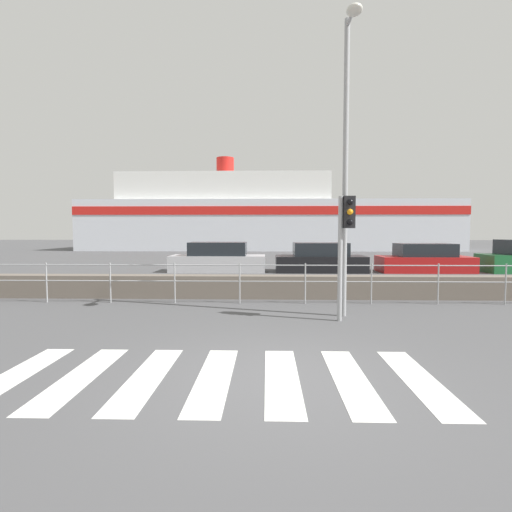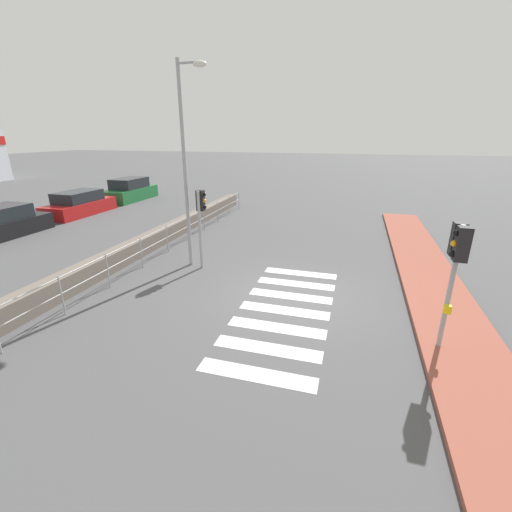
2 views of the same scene
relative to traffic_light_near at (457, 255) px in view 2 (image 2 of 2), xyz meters
The scene contains 10 objects.
ground_plane 4.52m from the traffic_light_near, 65.21° to the left, with size 160.00×160.00×0.00m, color #4C4C4F.
sidewalk_brick 2.76m from the traffic_light_near, 17.43° to the right, with size 24.00×1.80×0.12m.
crosswalk 4.28m from the traffic_light_near, 77.24° to the left, with size 5.85×2.40×0.01m.
seawall 10.23m from the traffic_light_near, 80.53° to the left, with size 25.41×0.55×0.66m.
harbor_fence 9.31m from the traffic_light_near, 79.64° to the left, with size 22.91×0.04×1.09m.
traffic_light_near is the anchor object (origin of this frame).
traffic_light_far 7.70m from the traffic_light_near, 65.50° to the left, with size 0.34×0.32×2.69m.
streetlamp 8.26m from the traffic_light_near, 66.08° to the left, with size 0.32×0.99×6.61m.
parked_car_red 19.73m from the traffic_light_near, 62.84° to the left, with size 4.26×1.78×1.36m.
parked_car_green 22.37m from the traffic_light_near, 51.60° to the left, with size 4.25×1.84×1.54m.
Camera 2 is at (-8.86, -1.53, 4.45)m, focal length 24.00 mm.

